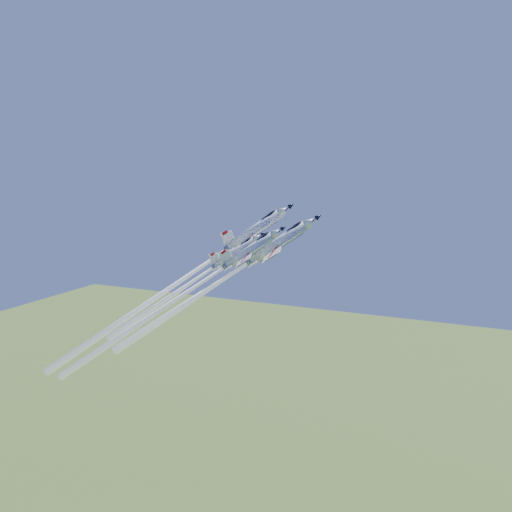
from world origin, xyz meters
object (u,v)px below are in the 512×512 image
at_px(jet_lead, 215,285).
at_px(jet_slot, 186,286).
at_px(jet_right, 168,305).
at_px(jet_left, 164,292).

bearing_deg(jet_lead, jet_slot, -90.71).
height_order(jet_right, jet_slot, jet_right).
bearing_deg(jet_right, jet_left, -158.92).
xyz_separation_m(jet_right, jet_slot, (-1.08, 8.91, 2.10)).
height_order(jet_lead, jet_right, jet_lead).
height_order(jet_lead, jet_slot, jet_lead).
distance_m(jet_left, jet_slot, 11.48).
height_order(jet_left, jet_slot, jet_left).
distance_m(jet_lead, jet_right, 12.07).
bearing_deg(jet_left, jet_slot, 44.94).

